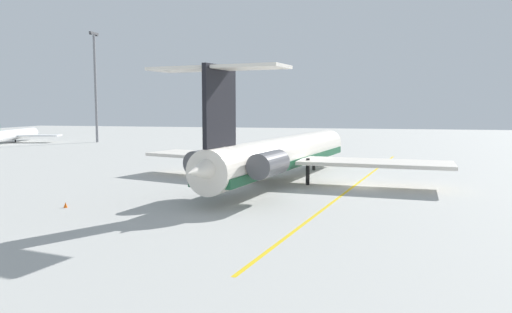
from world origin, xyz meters
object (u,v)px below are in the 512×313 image
main_jetliner (282,154)px  ground_crew_near_tail (226,153)px  safety_cone_nose (66,205)px  airliner_mid_right (16,134)px  light_mast (95,83)px

main_jetliner → ground_crew_near_tail: (27.72, 15.53, -2.79)m
safety_cone_nose → ground_crew_near_tail: bearing=-3.6°
ground_crew_near_tail → safety_cone_nose: 48.07m
airliner_mid_right → main_jetliner: bearing=-137.7°
main_jetliner → airliner_mid_right: 102.48m
airliner_mid_right → light_mast: bearing=-91.5°
main_jetliner → airliner_mid_right: size_ratio=1.92×
main_jetliner → safety_cone_nose: bearing=149.0°
safety_cone_nose → main_jetliner: bearing=-42.5°
main_jetliner → light_mast: size_ratio=1.59×
airliner_mid_right → safety_cone_nose: 102.08m
airliner_mid_right → light_mast: size_ratio=0.83×
ground_crew_near_tail → safety_cone_nose: (-47.97, 3.00, -0.79)m
main_jetliner → ground_crew_near_tail: main_jetliner is taller
ground_crew_near_tail → light_mast: (34.29, 47.27, 15.35)m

